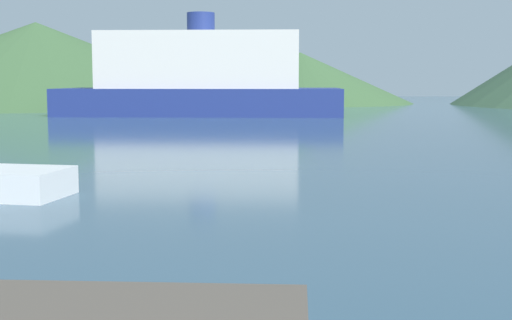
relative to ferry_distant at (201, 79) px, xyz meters
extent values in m
cube|color=navy|center=(0.00, 0.00, -1.84)|extent=(22.71, 9.85, 2.14)
cube|color=silver|center=(0.00, 0.00, 1.43)|extent=(15.95, 8.23, 4.41)
cylinder|color=navy|center=(0.00, 0.00, 4.44)|extent=(2.23, 2.23, 1.60)
cone|color=#3D6038|center=(-21.32, 25.62, 1.81)|extent=(48.74, 48.74, 9.44)
cone|color=#3D6038|center=(9.48, 28.26, 0.12)|extent=(26.95, 26.95, 6.07)
camera|label=1|loc=(4.85, -57.81, -0.05)|focal=50.00mm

